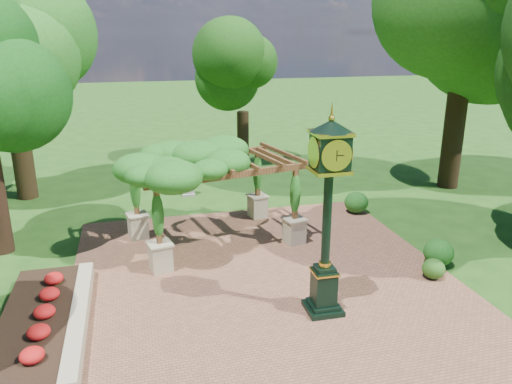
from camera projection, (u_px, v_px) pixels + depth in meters
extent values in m
plane|color=#1E4714|center=(282.00, 311.00, 11.85)|extent=(120.00, 120.00, 0.00)
cube|color=brown|center=(270.00, 290.00, 12.77)|extent=(10.00, 12.00, 0.04)
cube|color=#C6B793|center=(79.00, 319.00, 11.18)|extent=(0.35, 5.00, 0.40)
cube|color=red|center=(36.00, 325.00, 10.98)|extent=(1.50, 5.00, 0.36)
cube|color=black|center=(323.00, 308.00, 11.79)|extent=(0.82, 0.82, 0.12)
cube|color=black|center=(324.00, 287.00, 11.62)|extent=(0.52, 0.52, 0.91)
cube|color=gold|center=(324.00, 272.00, 11.50)|extent=(0.58, 0.58, 0.04)
cylinder|color=black|center=(327.00, 218.00, 11.10)|extent=(0.21, 0.21, 2.33)
cube|color=black|center=(330.00, 152.00, 10.63)|extent=(0.72, 0.72, 0.71)
cylinder|color=#EFE2CB|center=(337.00, 156.00, 10.29)|extent=(0.61, 0.04, 0.61)
cone|color=black|center=(331.00, 126.00, 10.46)|extent=(0.93, 0.93, 0.25)
sphere|color=gold|center=(332.00, 118.00, 10.41)|extent=(0.14, 0.14, 0.14)
cube|color=tan|center=(161.00, 257.00, 13.70)|extent=(0.66, 0.66, 0.77)
cube|color=brown|center=(158.00, 216.00, 13.33)|extent=(0.16, 0.16, 1.58)
cube|color=tan|center=(294.00, 231.00, 15.51)|extent=(0.66, 0.66, 0.77)
cube|color=brown|center=(295.00, 194.00, 15.14)|extent=(0.16, 0.16, 1.58)
cube|color=tan|center=(138.00, 226.00, 15.89)|extent=(0.66, 0.66, 0.77)
cube|color=brown|center=(135.00, 190.00, 15.52)|extent=(0.16, 0.16, 1.58)
cube|color=tan|center=(257.00, 207.00, 17.69)|extent=(0.66, 0.66, 0.77)
cube|color=brown|center=(258.00, 174.00, 17.32)|extent=(0.16, 0.16, 1.58)
cube|color=brown|center=(230.00, 175.00, 13.97)|extent=(4.86, 1.16, 0.19)
cube|color=brown|center=(199.00, 156.00, 16.16)|extent=(4.86, 1.16, 0.19)
ellipsoid|color=#1F5C1A|center=(213.00, 158.00, 14.99)|extent=(5.48, 4.05, 0.85)
cube|color=gray|center=(188.00, 194.00, 20.28)|extent=(0.55, 0.55, 0.09)
cylinder|color=gray|center=(188.00, 184.00, 20.15)|extent=(0.28, 0.28, 0.85)
cylinder|color=gray|center=(188.00, 174.00, 20.01)|extent=(0.52, 0.52, 0.05)
ellipsoid|color=#255317|center=(434.00, 269.00, 13.29)|extent=(0.63, 0.63, 0.54)
ellipsoid|color=#1B5317|center=(439.00, 252.00, 14.02)|extent=(1.02, 1.02, 0.75)
ellipsoid|color=#1D5719|center=(356.00, 202.00, 18.12)|extent=(0.91, 0.91, 0.77)
cylinder|color=#312313|center=(22.00, 152.00, 19.45)|extent=(0.78, 0.78, 3.73)
ellipsoid|color=#235D1A|center=(3.00, 22.00, 17.98)|extent=(4.32, 4.32, 5.89)
cylinder|color=#2F1F13|center=(243.00, 138.00, 24.87)|extent=(0.59, 0.59, 2.61)
ellipsoid|color=#184210|center=(242.00, 68.00, 23.84)|extent=(3.23, 3.23, 4.12)
cylinder|color=black|center=(453.00, 134.00, 20.77)|extent=(0.84, 0.84, 4.57)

